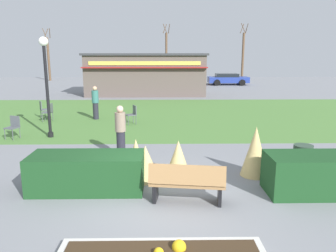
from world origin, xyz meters
name	(u,v)px	position (x,y,z in m)	size (l,w,h in m)	color
ground_plane	(160,199)	(0.00, 0.00, 0.00)	(80.00, 80.00, 0.00)	slate
lawn_patch	(161,115)	(0.00, 10.79, 0.00)	(36.00, 12.00, 0.01)	#4C7A38
park_bench	(187,183)	(0.62, -0.22, 0.48)	(1.75, 0.75, 0.95)	#9E7547
hedge_left	(87,172)	(-1.78, 0.57, 0.46)	(2.76, 1.10, 0.91)	#19421E
hedge_right	(310,174)	(3.61, 0.27, 0.48)	(2.06, 1.10, 0.96)	#19421E
ornamental_grass_behind_left	(255,151)	(2.62, 1.50, 0.69)	(0.78, 0.78, 1.38)	tan
ornamental_grass_behind_right	(136,159)	(-0.63, 1.29, 0.55)	(0.68, 0.68, 1.11)	tan
ornamental_grass_behind_center	(145,163)	(-0.38, 1.20, 0.48)	(0.79, 0.79, 0.96)	tan
ornamental_grass_behind_far	(178,158)	(0.50, 1.48, 0.51)	(0.71, 0.71, 1.01)	tan
lamppost_mid	(46,75)	(-4.45, 5.92, 2.49)	(0.36, 0.36, 3.94)	black
trash_bin	(302,160)	(3.92, 1.45, 0.44)	(0.52, 0.52, 0.87)	#2D4233
food_kiosk	(146,74)	(-1.24, 20.10, 1.66)	(9.60, 4.54, 3.30)	#594C47
cafe_chair_west	(133,113)	(-1.35, 8.42, 0.53)	(0.58, 0.58, 0.89)	#4C5156
cafe_chair_east	(49,111)	(-5.53, 9.12, 0.53)	(0.44, 0.44, 0.89)	#4C5156
cafe_chair_center	(13,125)	(-5.82, 5.74, 0.53)	(0.56, 0.56, 0.89)	#4C5156
cafe_chair_north	(43,108)	(-6.10, 9.92, 0.53)	(0.60, 0.60, 0.89)	#4C5156
person_strolling	(121,131)	(-1.28, 3.28, 0.86)	(0.34, 0.34, 1.69)	#23232D
person_standing	(95,103)	(-3.33, 9.62, 0.86)	(0.34, 0.34, 1.69)	#23232D
parked_car_west_slot	(131,79)	(-3.25, 28.20, 0.64)	(4.31, 2.28, 1.20)	#2D6638
parked_car_center_slot	(179,79)	(1.82, 28.20, 0.64)	(4.29, 2.24, 1.20)	maroon
parked_car_east_slot	(228,79)	(7.01, 28.20, 0.64)	(4.21, 2.08, 1.20)	navy
tree_left_bg	(49,58)	(-13.72, 34.22, 2.73)	(0.91, 0.96, 6.18)	brown
tree_right_bg	(166,55)	(0.59, 35.62, 3.04)	(0.91, 0.96, 6.82)	brown
tree_center_bg	(243,56)	(9.79, 33.60, 3.00)	(0.91, 0.96, 6.72)	brown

